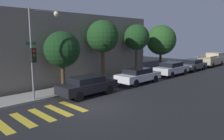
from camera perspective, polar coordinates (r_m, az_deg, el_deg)
The scene contains 14 objects.
ground_plane at distance 13.52m, azimuth -5.40°, elevation -9.45°, with size 60.00×60.00×0.00m, color black.
sidewalk at distance 16.99m, azimuth -14.89°, elevation -5.67°, with size 26.00×2.37×0.14m, color gray.
building_row at distance 20.62m, azimuth -21.65°, elevation 5.08°, with size 26.00×6.00×6.24m, color slate.
crosswalk at distance 12.69m, azimuth -17.94°, elevation -11.07°, with size 4.56×2.60×0.00m.
traffic_light_pole at distance 14.85m, azimuth -18.77°, elevation 6.42°, with size 2.38×0.56×5.97m.
sedan_near_corner at distance 15.73m, azimuth -6.45°, elevation -3.99°, with size 4.39×1.79×1.41m.
sedan_middle at distance 19.80m, azimuth 6.88°, elevation -1.39°, with size 4.58×1.84×1.39m.
sedan_far_end at distance 24.55m, azimuth 15.28°, elevation 0.40°, with size 4.49×1.85×1.47m.
sedan_tail_of_row at distance 29.06m, azimuth 20.32°, elevation 1.35°, with size 4.39×1.87×1.41m.
pickup_truck at distance 34.62m, azimuth 24.60°, elevation 2.54°, with size 5.32×1.97×1.87m.
tree_near_corner at distance 17.12m, azimuth -12.91°, elevation 5.23°, with size 2.77×2.77×4.63m.
tree_midblock at distance 19.65m, azimuth -2.44°, elevation 8.68°, with size 2.88×2.88×5.67m.
tree_far_end at distance 23.16m, azimuth 6.45°, elevation 8.48°, with size 2.67×2.67×5.49m.
tree_behind_truck at distance 26.94m, azimuth 12.69°, elevation 7.63°, with size 3.55×3.55×5.58m.
Camera 1 is at (-8.13, -9.95, 4.21)m, focal length 35.00 mm.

